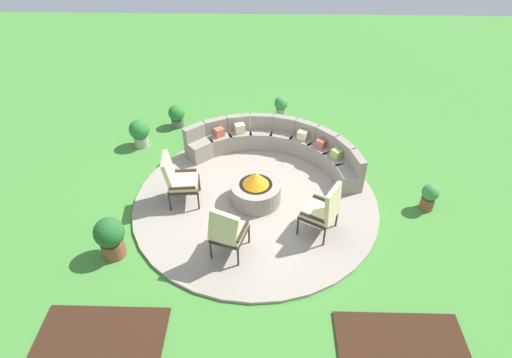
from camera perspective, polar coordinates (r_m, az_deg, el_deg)
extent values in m
plane|color=#478C38|center=(8.75, -0.03, -3.12)|extent=(24.00, 24.00, 0.00)
cylinder|color=#9E9384|center=(8.73, -0.03, -2.98)|extent=(4.91, 4.91, 0.06)
cube|color=#382114|center=(7.14, -19.92, -19.30)|extent=(1.89, 1.10, 0.04)
cube|color=#382114|center=(7.03, 18.77, -20.24)|extent=(1.89, 1.10, 0.04)
cylinder|color=gray|center=(8.58, -0.03, -1.77)|extent=(1.01, 1.01, 0.42)
cylinder|color=black|center=(8.46, -0.04, -0.84)|extent=(0.66, 0.66, 0.06)
cone|color=orange|center=(8.36, -0.04, 0.07)|extent=(0.53, 0.53, 0.28)
cube|color=gray|center=(9.12, 12.15, 0.06)|extent=(0.56, 0.61, 0.43)
cube|color=gray|center=(8.95, 13.32, 2.10)|extent=(0.28, 0.54, 0.34)
cube|color=gray|center=(9.45, 10.64, 1.84)|extent=(0.64, 0.67, 0.43)
cube|color=gray|center=(9.32, 11.63, 3.96)|extent=(0.39, 0.53, 0.34)
cube|color=gray|center=(9.74, 8.61, 3.30)|extent=(0.68, 0.68, 0.43)
cube|color=gray|center=(9.62, 9.39, 5.49)|extent=(0.47, 0.48, 0.34)
cube|color=gray|center=(9.96, 6.20, 4.40)|extent=(0.68, 0.65, 0.43)
cube|color=gray|center=(9.86, 6.75, 6.63)|extent=(0.52, 0.41, 0.34)
cube|color=gray|center=(10.10, 3.52, 5.12)|extent=(0.62, 0.58, 0.43)
cube|color=gray|center=(10.02, 3.83, 7.37)|extent=(0.54, 0.30, 0.34)
cube|color=gray|center=(10.16, 0.69, 5.42)|extent=(0.53, 0.47, 0.43)
cube|color=gray|center=(10.08, 0.75, 7.69)|extent=(0.52, 0.18, 0.34)
cube|color=gray|center=(10.14, -2.17, 5.32)|extent=(0.60, 0.55, 0.43)
cube|color=gray|center=(10.06, -2.35, 7.58)|extent=(0.54, 0.27, 0.34)
cube|color=gray|center=(10.04, -4.94, 4.81)|extent=(0.66, 0.64, 0.43)
cube|color=gray|center=(9.95, -5.37, 7.05)|extent=(0.53, 0.38, 0.34)
cube|color=gray|center=(9.86, -7.50, 3.90)|extent=(0.68, 0.68, 0.43)
cube|color=gray|center=(9.75, -8.17, 6.11)|extent=(0.49, 0.46, 0.34)
cube|color=#93B756|center=(9.25, 10.61, 3.30)|extent=(0.25, 0.25, 0.19)
cube|color=beige|center=(9.75, 6.18, 5.80)|extent=(0.26, 0.25, 0.20)
cube|color=#BC5B47|center=(9.54, 8.59, 4.68)|extent=(0.24, 0.23, 0.18)
cube|color=#BC5B47|center=(9.83, -4.93, 6.19)|extent=(0.27, 0.26, 0.20)
cube|color=beige|center=(9.93, -2.17, 6.72)|extent=(0.27, 0.25, 0.22)
cylinder|color=#2D2319|center=(8.91, -7.52, -0.55)|extent=(0.04, 0.04, 0.38)
cylinder|color=#2D2319|center=(8.47, -7.63, -2.97)|extent=(0.04, 0.04, 0.38)
cylinder|color=#2D2319|center=(8.97, -11.04, -0.71)|extent=(0.04, 0.04, 0.38)
cylinder|color=#2D2319|center=(8.53, -11.34, -3.12)|extent=(0.04, 0.04, 0.38)
cube|color=#2D2319|center=(8.58, -9.53, -0.71)|extent=(0.65, 0.66, 0.05)
cube|color=beige|center=(8.53, -9.58, -0.35)|extent=(0.60, 0.61, 0.09)
cube|color=beige|center=(8.40, -11.50, 1.03)|extent=(0.24, 0.58, 0.65)
cube|color=#2D2319|center=(8.71, -9.52, 1.10)|extent=(0.50, 0.10, 0.04)
cube|color=#2D2319|center=(8.28, -9.73, -1.18)|extent=(0.50, 0.10, 0.04)
cylinder|color=#2D2319|center=(7.88, -4.39, -6.57)|extent=(0.04, 0.04, 0.38)
cylinder|color=#2D2319|center=(7.74, -0.93, -7.42)|extent=(0.04, 0.04, 0.38)
cylinder|color=#2D2319|center=(7.53, -6.01, -9.40)|extent=(0.04, 0.04, 0.38)
cylinder|color=#2D2319|center=(7.39, -2.39, -10.36)|extent=(0.04, 0.04, 0.38)
cube|color=#2D2319|center=(7.47, -3.49, -7.27)|extent=(0.69, 0.73, 0.05)
cube|color=beige|center=(7.42, -3.51, -6.90)|extent=(0.63, 0.67, 0.09)
cube|color=beige|center=(7.04, -4.37, -6.55)|extent=(0.58, 0.28, 0.77)
cube|color=#2D2319|center=(7.45, -5.25, -6.11)|extent=(0.20, 0.50, 0.04)
cube|color=#2D2319|center=(7.31, -1.78, -6.97)|extent=(0.20, 0.50, 0.04)
cylinder|color=#2D2319|center=(7.93, 5.55, -6.30)|extent=(0.04, 0.04, 0.38)
cylinder|color=#2D2319|center=(8.31, 7.32, -3.91)|extent=(0.04, 0.04, 0.38)
cylinder|color=#2D2319|center=(7.80, 9.02, -7.65)|extent=(0.04, 0.04, 0.38)
cylinder|color=#2D2319|center=(8.19, 10.64, -5.15)|extent=(0.04, 0.04, 0.38)
cube|color=#2D2319|center=(7.90, 8.28, -4.60)|extent=(0.79, 0.80, 0.05)
cube|color=beige|center=(7.85, 8.32, -4.23)|extent=(0.72, 0.74, 0.09)
cube|color=beige|center=(7.61, 10.15, -3.32)|extent=(0.37, 0.57, 0.67)
cube|color=#2D2319|center=(7.62, 7.51, -5.06)|extent=(0.44, 0.28, 0.04)
cube|color=#2D2319|center=(8.00, 9.17, -2.75)|extent=(0.44, 0.28, 0.04)
cylinder|color=brown|center=(8.06, -18.35, -8.65)|extent=(0.41, 0.41, 0.32)
sphere|color=#236028|center=(7.79, -18.91, -6.71)|extent=(0.53, 0.53, 0.53)
cylinder|color=#A89E8E|center=(10.69, -14.94, 4.92)|extent=(0.34, 0.34, 0.26)
sphere|color=#2D7A33|center=(10.53, -15.22, 6.35)|extent=(0.48, 0.48, 0.48)
cylinder|color=brown|center=(9.19, 21.74, -2.99)|extent=(0.27, 0.27, 0.27)
sphere|color=#3D8E42|center=(9.01, 22.15, -1.63)|extent=(0.34, 0.34, 0.34)
sphere|color=#DB337A|center=(8.99, 22.50, -1.30)|extent=(0.12, 0.12, 0.12)
cylinder|color=#605B56|center=(11.28, -10.33, 7.39)|extent=(0.31, 0.31, 0.21)
sphere|color=#2D7A33|center=(11.14, -10.49, 8.60)|extent=(0.42, 0.42, 0.42)
cylinder|color=#A89E8E|center=(11.48, 3.30, 8.76)|extent=(0.26, 0.26, 0.28)
sphere|color=#3D8E42|center=(11.34, 3.35, 9.99)|extent=(0.35, 0.35, 0.35)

